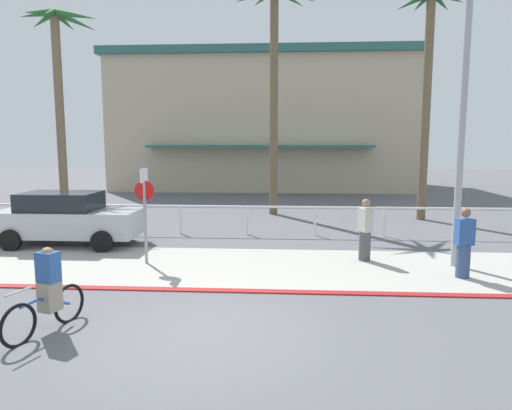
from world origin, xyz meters
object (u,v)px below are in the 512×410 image
at_px(palm_tree_1, 58,62).
at_px(palm_tree_2, 275,48).
at_px(car_silver_1, 67,218).
at_px(streetlight_curb, 467,100).
at_px(stop_sign_bike_lane, 145,202).
at_px(palm_tree_3, 429,56).
at_px(pedestrian_0, 464,246).
at_px(pedestrian_1, 365,232).
at_px(cyclist_blue_0, 47,292).

xyz_separation_m(palm_tree_1, palm_tree_2, (9.05, 1.44, 0.74)).
bearing_deg(car_silver_1, streetlight_curb, -10.21).
relative_size(palm_tree_1, car_silver_1, 1.99).
xyz_separation_m(stop_sign_bike_lane, streetlight_curb, (8.17, 0.03, 2.60)).
distance_m(palm_tree_1, palm_tree_3, 15.32).
height_order(palm_tree_3, car_silver_1, palm_tree_3).
bearing_deg(stop_sign_bike_lane, palm_tree_3, 39.76).
height_order(palm_tree_1, palm_tree_2, palm_tree_2).
height_order(streetlight_curb, car_silver_1, streetlight_curb).
relative_size(palm_tree_2, palm_tree_3, 1.06).
bearing_deg(car_silver_1, pedestrian_0, -14.52).
height_order(palm_tree_3, pedestrian_0, palm_tree_3).
bearing_deg(streetlight_curb, car_silver_1, 169.79).
distance_m(streetlight_curb, car_silver_1, 12.00).
relative_size(palm_tree_2, car_silver_1, 2.25).
bearing_deg(stop_sign_bike_lane, car_silver_1, 146.70).
bearing_deg(car_silver_1, palm_tree_2, 47.31).
height_order(stop_sign_bike_lane, pedestrian_0, stop_sign_bike_lane).
height_order(pedestrian_0, pedestrian_1, pedestrian_1).
bearing_deg(cyclist_blue_0, pedestrian_0, 23.96).
bearing_deg(palm_tree_2, stop_sign_bike_lane, -109.66).
bearing_deg(car_silver_1, cyclist_blue_0, -66.86).
distance_m(car_silver_1, pedestrian_1, 9.16).
distance_m(palm_tree_2, pedestrian_1, 10.88).
distance_m(stop_sign_bike_lane, car_silver_1, 3.86).
distance_m(streetlight_curb, palm_tree_2, 10.66).
bearing_deg(cyclist_blue_0, palm_tree_3, 51.64).
distance_m(stop_sign_bike_lane, cyclist_blue_0, 4.63).
height_order(stop_sign_bike_lane, palm_tree_2, palm_tree_2).
bearing_deg(stop_sign_bike_lane, pedestrian_1, 6.57).
bearing_deg(palm_tree_1, car_silver_1, -63.69).
distance_m(palm_tree_2, palm_tree_3, 6.38).
distance_m(streetlight_curb, cyclist_blue_0, 10.29).
bearing_deg(streetlight_curb, pedestrian_0, -102.36).
relative_size(stop_sign_bike_lane, palm_tree_2, 0.26).
xyz_separation_m(palm_tree_3, cyclist_blue_0, (-9.80, -12.39, -6.02)).
distance_m(stop_sign_bike_lane, pedestrian_0, 8.08).
height_order(streetlight_curb, palm_tree_2, palm_tree_2).
bearing_deg(palm_tree_2, pedestrian_1, -71.93).
bearing_deg(car_silver_1, palm_tree_1, 116.31).
bearing_deg(pedestrian_1, palm_tree_2, 108.07).
relative_size(streetlight_curb, palm_tree_3, 0.80).
xyz_separation_m(stop_sign_bike_lane, pedestrian_1, (5.90, 0.68, -0.88)).
distance_m(streetlight_curb, palm_tree_1, 16.06).
xyz_separation_m(stop_sign_bike_lane, palm_tree_3, (9.47, 7.88, 5.04)).
height_order(stop_sign_bike_lane, palm_tree_3, palm_tree_3).
height_order(palm_tree_1, pedestrian_0, palm_tree_1).
xyz_separation_m(cyclist_blue_0, pedestrian_1, (6.24, 5.19, 0.10)).
xyz_separation_m(streetlight_curb, palm_tree_3, (1.29, 7.84, 2.44)).
height_order(cyclist_blue_0, pedestrian_1, pedestrian_1).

